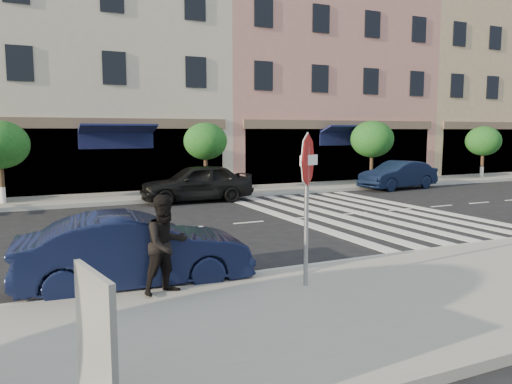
# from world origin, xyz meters

# --- Properties ---
(ground) EXTENTS (120.00, 120.00, 0.00)m
(ground) POSITION_xyz_m (0.00, 0.00, 0.00)
(ground) COLOR black
(ground) RESTS_ON ground
(sidewalk_near) EXTENTS (60.00, 4.50, 0.15)m
(sidewalk_near) POSITION_xyz_m (0.00, -3.75, 0.07)
(sidewalk_near) COLOR gray
(sidewalk_near) RESTS_ON ground
(sidewalk_far) EXTENTS (60.00, 3.00, 0.15)m
(sidewalk_far) POSITION_xyz_m (0.00, 11.00, 0.07)
(sidewalk_far) COLOR gray
(sidewalk_far) RESTS_ON ground
(building_centre) EXTENTS (11.00, 9.00, 11.00)m
(building_centre) POSITION_xyz_m (-0.50, 17.00, 5.50)
(building_centre) COLOR beige
(building_centre) RESTS_ON ground
(building_east_mid) EXTENTS (13.00, 9.00, 13.00)m
(building_east_mid) POSITION_xyz_m (11.50, 17.00, 6.50)
(building_east_mid) COLOR tan
(building_east_mid) RESTS_ON ground
(building_east_far) EXTENTS (12.00, 9.00, 12.00)m
(building_east_far) POSITION_xyz_m (24.00, 17.00, 6.00)
(building_east_far) COLOR #D0AC85
(building_east_far) RESTS_ON ground
(street_tree_wb) EXTENTS (2.10, 2.10, 3.06)m
(street_tree_wb) POSITION_xyz_m (-5.00, 10.80, 2.31)
(street_tree_wb) COLOR #473323
(street_tree_wb) RESTS_ON sidewalk_far
(street_tree_c) EXTENTS (1.90, 1.90, 3.04)m
(street_tree_c) POSITION_xyz_m (3.00, 10.80, 2.36)
(street_tree_c) COLOR #473323
(street_tree_c) RESTS_ON sidewalk_far
(street_tree_ea) EXTENTS (2.20, 2.20, 3.19)m
(street_tree_ea) POSITION_xyz_m (12.00, 10.80, 2.39)
(street_tree_ea) COLOR #473323
(street_tree_ea) RESTS_ON sidewalk_far
(street_tree_eb) EXTENTS (2.00, 2.00, 2.94)m
(street_tree_eb) POSITION_xyz_m (20.00, 10.80, 2.22)
(street_tree_eb) COLOR #473323
(street_tree_eb) RESTS_ON sidewalk_far
(stop_sign) EXTENTS (0.87, 0.41, 2.66)m
(stop_sign) POSITION_xyz_m (0.12, -2.62, 2.07)
(stop_sign) COLOR gray
(stop_sign) RESTS_ON sidewalk_near
(walker) EXTENTS (0.95, 0.84, 1.65)m
(walker) POSITION_xyz_m (-2.19, -2.00, 0.97)
(walker) COLOR black
(walker) RESTS_ON sidewalk_near
(poster_board) EXTENTS (0.40, 0.96, 1.47)m
(poster_board) POSITION_xyz_m (-3.75, -5.46, 0.86)
(poster_board) COLOR beige
(poster_board) RESTS_ON sidewalk_near
(car_near_mid) EXTENTS (4.22, 1.77, 1.36)m
(car_near_mid) POSITION_xyz_m (-2.50, -1.00, 0.68)
(car_near_mid) COLOR black
(car_near_mid) RESTS_ON ground
(car_far_mid) EXTENTS (4.52, 1.96, 1.52)m
(car_far_mid) POSITION_xyz_m (2.00, 9.10, 0.76)
(car_far_mid) COLOR black
(car_far_mid) RESTS_ON ground
(car_far_right) EXTENTS (4.31, 1.97, 1.37)m
(car_far_right) POSITION_xyz_m (12.29, 9.10, 0.69)
(car_far_right) COLOR black
(car_far_right) RESTS_ON ground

